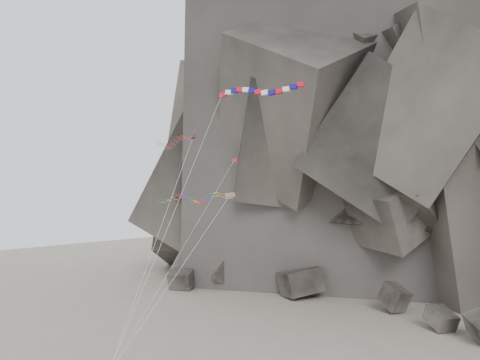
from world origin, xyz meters
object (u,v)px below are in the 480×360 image
Objects in this scene: banner_kite at (258,93)px; parafoil_kite at (189,198)px; delta_kite at (172,142)px; pennant_kite at (209,204)px.

parafoil_kite is (-11.28, 1.63, -10.86)m from banner_kite.
delta_kite is 1.44× the size of parafoil_kite.
parafoil_kite is at bearing -35.57° from delta_kite.
banner_kite is at bearing -10.07° from pennant_kite.
pennant_kite is at bearing -40.15° from delta_kite.
delta_kite is 1.19× the size of pennant_kite.
delta_kite is at bearing 136.72° from parafoil_kite.
parafoil_kite is at bearing 134.45° from pennant_kite.
banner_kite is at bearing -33.86° from parafoil_kite.
banner_kite is 12.90m from pennant_kite.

